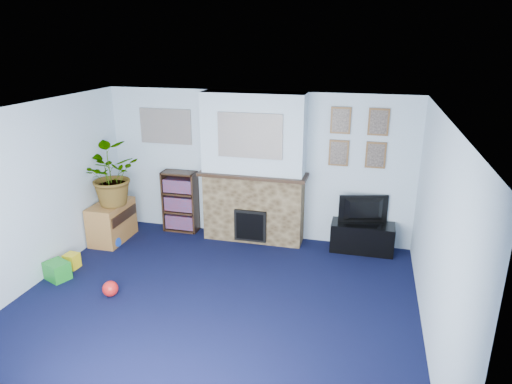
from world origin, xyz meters
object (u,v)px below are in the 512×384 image
(tv_stand, at_px, (362,237))
(bookshelf, at_px, (181,203))
(television, at_px, (364,210))
(sideboard, at_px, (112,220))

(tv_stand, xyz_separation_m, bookshelf, (-3.05, 0.08, 0.28))
(television, distance_m, bookshelf, 3.06)
(sideboard, bearing_deg, television, 8.56)
(bookshelf, height_order, sideboard, bookshelf)
(sideboard, bearing_deg, bookshelf, 35.01)
(television, bearing_deg, tv_stand, 75.66)
(tv_stand, relative_size, bookshelf, 0.91)
(tv_stand, height_order, television, television)
(tv_stand, bearing_deg, bookshelf, 178.56)
(tv_stand, xyz_separation_m, television, (0.00, 0.02, 0.45))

